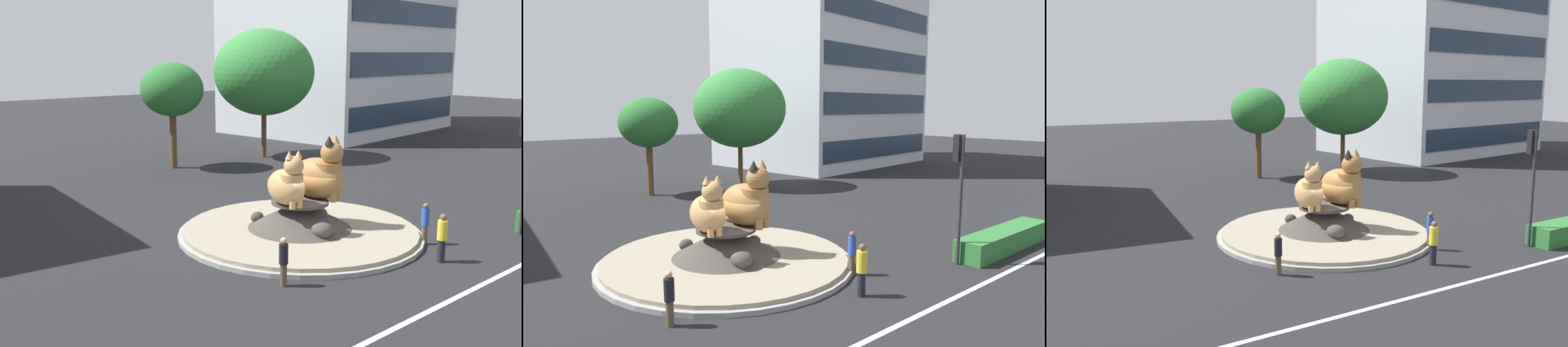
# 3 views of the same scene
# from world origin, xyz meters

# --- Properties ---
(ground_plane) EXTENTS (160.00, 160.00, 0.00)m
(ground_plane) POSITION_xyz_m (0.00, 0.00, 0.00)
(ground_plane) COLOR black
(lane_centreline) EXTENTS (112.00, 0.20, 0.01)m
(lane_centreline) POSITION_xyz_m (0.00, -7.73, 0.00)
(lane_centreline) COLOR silver
(lane_centreline) RESTS_ON ground
(roundabout_island) EXTENTS (10.03, 10.03, 1.47)m
(roundabout_island) POSITION_xyz_m (-0.00, -0.01, 0.47)
(roundabout_island) COLOR gray
(roundabout_island) RESTS_ON ground
(cat_statue_calico) EXTENTS (1.78, 2.33, 2.26)m
(cat_statue_calico) POSITION_xyz_m (-0.88, -0.17, 2.30)
(cat_statue_calico) COLOR tan
(cat_statue_calico) RESTS_ON roundabout_island
(cat_statue_tabby) EXTENTS (1.97, 3.00, 2.71)m
(cat_statue_tabby) POSITION_xyz_m (0.90, -0.29, 2.47)
(cat_statue_tabby) COLOR #9E703D
(cat_statue_tabby) RESTS_ON roundabout_island
(traffic_light_mast) EXTENTS (0.34, 0.46, 5.16)m
(traffic_light_mast) POSITION_xyz_m (6.96, -5.88, 3.59)
(traffic_light_mast) COLOR #2D2D33
(traffic_light_mast) RESTS_ON ground
(office_tower) EXTENTS (21.09, 16.85, 25.99)m
(office_tower) POSITION_xyz_m (27.57, 22.17, 13.00)
(office_tower) COLOR silver
(office_tower) RESTS_ON ground
(clipped_hedge_strip) EXTENTS (6.38, 1.20, 0.90)m
(clipped_hedge_strip) POSITION_xyz_m (10.31, -6.28, 0.45)
(clipped_hedge_strip) COLOR #2D7033
(clipped_hedge_strip) RESTS_ON ground
(broadleaf_tree_behind_island) EXTENTS (4.07, 4.07, 6.86)m
(broadleaf_tree_behind_island) POSITION_xyz_m (4.21, 15.86, 5.09)
(broadleaf_tree_behind_island) COLOR brown
(broadleaf_tree_behind_island) RESTS_ON ground
(second_tree_near_tower) EXTENTS (7.14, 7.14, 9.12)m
(second_tree_near_tower) POSITION_xyz_m (11.34, 14.99, 6.08)
(second_tree_near_tower) COLOR brown
(second_tree_near_tower) RESTS_ON ground
(pedestrian_black_shirt) EXTENTS (0.30, 0.30, 1.65)m
(pedestrian_black_shirt) POSITION_xyz_m (-4.27, -3.53, 0.88)
(pedestrian_black_shirt) COLOR brown
(pedestrian_black_shirt) RESTS_ON ground
(pedestrian_yellow_shirt) EXTENTS (0.36, 0.36, 1.80)m
(pedestrian_yellow_shirt) POSITION_xyz_m (1.55, -5.65, 0.95)
(pedestrian_yellow_shirt) COLOR black
(pedestrian_yellow_shirt) RESTS_ON ground
(pedestrian_blue_shirt) EXTENTS (0.30, 0.30, 1.68)m
(pedestrian_blue_shirt) POSITION_xyz_m (2.82, -4.10, 0.90)
(pedestrian_blue_shirt) COLOR brown
(pedestrian_blue_shirt) RESTS_ON ground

